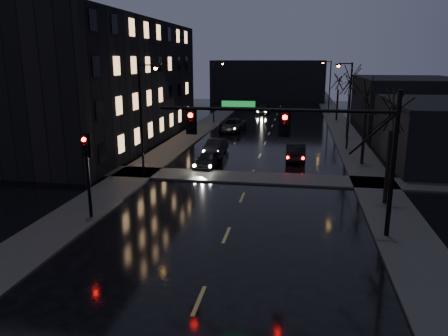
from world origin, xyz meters
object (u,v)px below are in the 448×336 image
at_px(oncoming_car_a, 208,159).
at_px(oncoming_car_d, 263,110).
at_px(oncoming_car_b, 215,147).
at_px(oncoming_car_c, 232,125).
at_px(lead_car, 296,152).

height_order(oncoming_car_a, oncoming_car_d, oncoming_car_a).
height_order(oncoming_car_a, oncoming_car_b, oncoming_car_a).
bearing_deg(oncoming_car_d, oncoming_car_a, -87.31).
height_order(oncoming_car_c, lead_car, oncoming_car_c).
height_order(oncoming_car_a, oncoming_car_c, oncoming_car_c).
distance_m(oncoming_car_b, lead_car, 7.27).
bearing_deg(oncoming_car_b, lead_car, -5.24).
bearing_deg(oncoming_car_d, oncoming_car_b, -88.45).
bearing_deg(oncoming_car_c, lead_car, -57.62).
xyz_separation_m(oncoming_car_a, lead_car, (6.73, 3.65, 0.07)).
relative_size(oncoming_car_b, lead_car, 0.89).
height_order(oncoming_car_b, oncoming_car_c, oncoming_car_c).
bearing_deg(oncoming_car_b, oncoming_car_a, -79.46).
bearing_deg(oncoming_car_a, lead_car, 35.17).
bearing_deg(oncoming_car_a, oncoming_car_c, 99.08).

